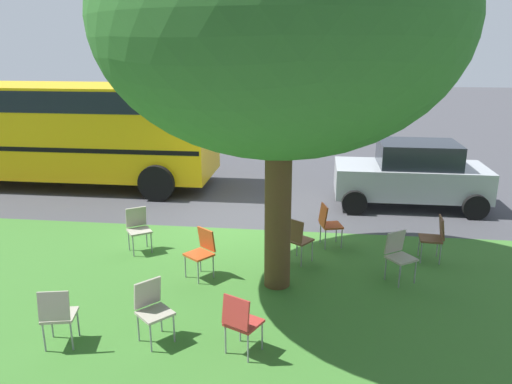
{
  "coord_description": "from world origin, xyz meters",
  "views": [
    {
      "loc": [
        -1.77,
        10.5,
        3.97
      ],
      "look_at": [
        -0.62,
        1.09,
        1.14
      ],
      "focal_mm": 34.92,
      "sensor_mm": 36.0,
      "label": 1
    }
  ],
  "objects_px": {
    "chair_4": "(399,253)",
    "chair_1": "(435,235)",
    "chair_8": "(152,306)",
    "chair_3": "(297,237)",
    "chair_5": "(138,226)",
    "chair_2": "(202,249)",
    "street_tree": "(280,20)",
    "chair_7": "(57,313)",
    "chair_6": "(241,320)",
    "parked_car": "(412,174)",
    "school_bus": "(33,124)",
    "chair_0": "(328,222)"
  },
  "relations": [
    {
      "from": "chair_1",
      "to": "chair_2",
      "type": "bearing_deg",
      "value": 15.87
    },
    {
      "from": "chair_2",
      "to": "chair_4",
      "type": "xyz_separation_m",
      "value": [
        -3.4,
        -0.27,
        0.0
      ]
    },
    {
      "from": "chair_5",
      "to": "chair_7",
      "type": "relative_size",
      "value": 1.0
    },
    {
      "from": "chair_7",
      "to": "street_tree",
      "type": "bearing_deg",
      "value": -141.73
    },
    {
      "from": "chair_0",
      "to": "chair_1",
      "type": "distance_m",
      "value": 2.05
    },
    {
      "from": "chair_0",
      "to": "chair_2",
      "type": "bearing_deg",
      "value": 37.13
    },
    {
      "from": "chair_5",
      "to": "chair_0",
      "type": "bearing_deg",
      "value": -169.43
    },
    {
      "from": "chair_6",
      "to": "chair_4",
      "type": "bearing_deg",
      "value": -133.75
    },
    {
      "from": "chair_2",
      "to": "chair_5",
      "type": "relative_size",
      "value": 1.0
    },
    {
      "from": "chair_3",
      "to": "chair_6",
      "type": "relative_size",
      "value": 1.0
    },
    {
      "from": "chair_3",
      "to": "chair_4",
      "type": "distance_m",
      "value": 1.84
    },
    {
      "from": "chair_1",
      "to": "chair_5",
      "type": "relative_size",
      "value": 1.0
    },
    {
      "from": "chair_5",
      "to": "chair_3",
      "type": "bearing_deg",
      "value": 176.25
    },
    {
      "from": "chair_3",
      "to": "parked_car",
      "type": "height_order",
      "value": "parked_car"
    },
    {
      "from": "school_bus",
      "to": "chair_5",
      "type": "bearing_deg",
      "value": 135.92
    },
    {
      "from": "street_tree",
      "to": "chair_1",
      "type": "relative_size",
      "value": 7.24
    },
    {
      "from": "chair_2",
      "to": "street_tree",
      "type": "bearing_deg",
      "value": 173.43
    },
    {
      "from": "chair_3",
      "to": "school_bus",
      "type": "relative_size",
      "value": 0.08
    },
    {
      "from": "chair_5",
      "to": "chair_6",
      "type": "xyz_separation_m",
      "value": [
        -2.54,
        3.2,
        0.0
      ]
    },
    {
      "from": "chair_1",
      "to": "street_tree",
      "type": "bearing_deg",
      "value": 25.18
    },
    {
      "from": "chair_1",
      "to": "school_bus",
      "type": "relative_size",
      "value": 0.08
    },
    {
      "from": "chair_0",
      "to": "chair_2",
      "type": "height_order",
      "value": "same"
    },
    {
      "from": "chair_3",
      "to": "chair_7",
      "type": "height_order",
      "value": "same"
    },
    {
      "from": "parked_car",
      "to": "chair_7",
      "type": "bearing_deg",
      "value": 50.23
    },
    {
      "from": "chair_2",
      "to": "chair_7",
      "type": "relative_size",
      "value": 1.0
    },
    {
      "from": "chair_5",
      "to": "parked_car",
      "type": "height_order",
      "value": "parked_car"
    },
    {
      "from": "chair_4",
      "to": "chair_8",
      "type": "xyz_separation_m",
      "value": [
        3.64,
        2.29,
        0.0
      ]
    },
    {
      "from": "chair_6",
      "to": "chair_8",
      "type": "relative_size",
      "value": 1.0
    },
    {
      "from": "chair_1",
      "to": "chair_2",
      "type": "height_order",
      "value": "same"
    },
    {
      "from": "chair_1",
      "to": "chair_3",
      "type": "distance_m",
      "value": 2.61
    },
    {
      "from": "chair_1",
      "to": "chair_5",
      "type": "distance_m",
      "value": 5.73
    },
    {
      "from": "chair_4",
      "to": "school_bus",
      "type": "height_order",
      "value": "school_bus"
    },
    {
      "from": "chair_3",
      "to": "chair_4",
      "type": "relative_size",
      "value": 1.0
    },
    {
      "from": "parked_car",
      "to": "chair_6",
      "type": "bearing_deg",
      "value": 64.06
    },
    {
      "from": "chair_3",
      "to": "chair_8",
      "type": "xyz_separation_m",
      "value": [
        1.87,
        2.79,
        0.0
      ]
    },
    {
      "from": "chair_4",
      "to": "chair_3",
      "type": "bearing_deg",
      "value": -15.95
    },
    {
      "from": "chair_2",
      "to": "chair_8",
      "type": "bearing_deg",
      "value": 83.29
    },
    {
      "from": "chair_0",
      "to": "chair_5",
      "type": "height_order",
      "value": "same"
    },
    {
      "from": "chair_0",
      "to": "parked_car",
      "type": "distance_m",
      "value": 3.61
    },
    {
      "from": "school_bus",
      "to": "chair_3",
      "type": "bearing_deg",
      "value": 148.84
    },
    {
      "from": "chair_5",
      "to": "chair_1",
      "type": "bearing_deg",
      "value": -177.86
    },
    {
      "from": "chair_4",
      "to": "chair_1",
      "type": "bearing_deg",
      "value": -130.99
    },
    {
      "from": "chair_1",
      "to": "chair_8",
      "type": "height_order",
      "value": "same"
    },
    {
      "from": "chair_3",
      "to": "chair_5",
      "type": "xyz_separation_m",
      "value": [
        3.15,
        -0.21,
        0.0
      ]
    },
    {
      "from": "chair_4",
      "to": "chair_7",
      "type": "height_order",
      "value": "same"
    },
    {
      "from": "parked_car",
      "to": "chair_0",
      "type": "bearing_deg",
      "value": 54.01
    },
    {
      "from": "chair_7",
      "to": "chair_5",
      "type": "bearing_deg",
      "value": -88.66
    },
    {
      "from": "chair_3",
      "to": "school_bus",
      "type": "distance_m",
      "value": 9.21
    },
    {
      "from": "street_tree",
      "to": "chair_5",
      "type": "relative_size",
      "value": 7.24
    },
    {
      "from": "street_tree",
      "to": "chair_4",
      "type": "xyz_separation_m",
      "value": [
        -2.07,
        -0.42,
        -3.79
      ]
    }
  ]
}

